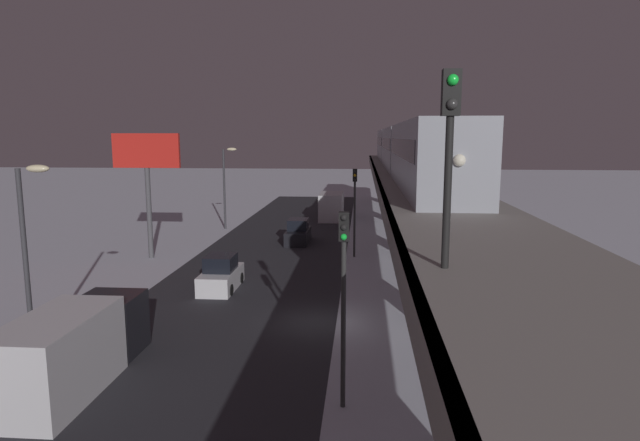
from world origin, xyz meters
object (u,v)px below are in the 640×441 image
at_px(delivery_van, 332,206).
at_px(rail_signal, 450,135).
at_px(sedan_white, 221,276).
at_px(sedan_black, 298,233).
at_px(traffic_light_near, 344,282).
at_px(subway_train, 402,147).
at_px(commercial_billboard, 147,163).
at_px(traffic_light_mid, 355,200).
at_px(box_truck, 74,347).

bearing_deg(delivery_van, rail_signal, 96.21).
height_order(sedan_white, delivery_van, delivery_van).
height_order(sedan_black, traffic_light_near, traffic_light_near).
distance_m(subway_train, commercial_billboard, 21.10).
bearing_deg(traffic_light_mid, sedan_black, -45.90).
distance_m(subway_train, sedan_white, 21.98).
height_order(subway_train, commercial_billboard, subway_train).
distance_m(subway_train, box_truck, 33.11).
xyz_separation_m(subway_train, traffic_light_mid, (3.92, 8.49, -3.58)).
distance_m(sedan_white, sedan_black, 14.08).
relative_size(sedan_black, commercial_billboard, 0.48).
distance_m(delivery_van, traffic_light_near, 40.60).
xyz_separation_m(rail_signal, commercial_billboard, (16.91, -25.77, -1.90)).
bearing_deg(commercial_billboard, box_truck, 104.69).
bearing_deg(delivery_van, traffic_light_near, 93.82).
xyz_separation_m(sedan_white, traffic_light_mid, (-7.50, -8.94, 3.41)).
xyz_separation_m(box_truck, delivery_van, (-6.80, -39.50, 0.00)).
relative_size(rail_signal, traffic_light_near, 0.62).
height_order(traffic_light_near, traffic_light_mid, same).
relative_size(delivery_van, traffic_light_near, 1.16).
bearing_deg(box_truck, sedan_black, -100.48).
xyz_separation_m(subway_train, traffic_light_near, (3.92, 30.49, -3.58)).
bearing_deg(box_truck, sedan_white, -99.35).
height_order(rail_signal, box_truck, rail_signal).
relative_size(subway_train, sedan_black, 12.97).
distance_m(traffic_light_mid, commercial_billboard, 14.94).
relative_size(rail_signal, delivery_van, 0.54).
distance_m(sedan_black, traffic_light_mid, 7.56).
bearing_deg(sedan_white, rail_signal, 118.05).
bearing_deg(sedan_black, traffic_light_mid, -45.90).
distance_m(subway_train, traffic_light_near, 30.95).
xyz_separation_m(sedan_white, box_truck, (2.00, 12.15, 0.56)).
height_order(subway_train, traffic_light_near, subway_train).
bearing_deg(subway_train, box_truck, 65.60).
height_order(subway_train, sedan_white, subway_train).
height_order(sedan_white, commercial_billboard, commercial_billboard).
bearing_deg(commercial_billboard, delivery_van, -120.91).
relative_size(subway_train, sedan_white, 13.55).
height_order(rail_signal, sedan_black, rail_signal).
distance_m(rail_signal, box_truck, 15.22).
relative_size(sedan_white, traffic_light_mid, 0.64).
xyz_separation_m(delivery_van, traffic_light_mid, (-2.70, 18.41, 2.85)).
bearing_deg(traffic_light_mid, commercial_billboard, 5.94).
bearing_deg(box_truck, subway_train, -114.40).
height_order(subway_train, rail_signal, rail_signal).
bearing_deg(delivery_van, traffic_light_mid, 98.34).
bearing_deg(sedan_white, commercial_billboard, -46.15).
relative_size(sedan_black, box_truck, 0.58).
distance_m(rail_signal, traffic_light_near, 7.33).
relative_size(sedan_white, delivery_van, 0.55).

